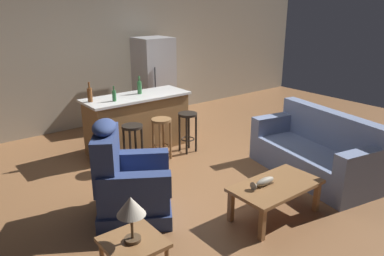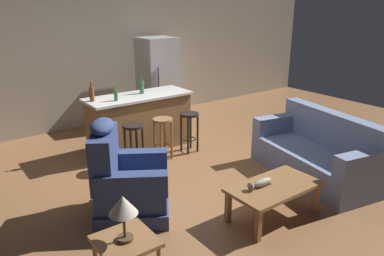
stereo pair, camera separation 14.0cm
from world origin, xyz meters
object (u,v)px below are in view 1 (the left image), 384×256
Objects in this scene: couch at (316,153)px; end_table at (134,250)px; bottle_wine_dark at (90,94)px; refrigerator at (154,80)px; coffee_table at (276,188)px; bar_stool_right at (188,125)px; recliner_near_lamp at (127,183)px; bottle_tall_green at (139,87)px; table_lamp at (131,208)px; kitchen_island at (138,122)px; bottle_short_amber at (114,95)px; fish_figurine at (263,182)px; bar_stool_left at (133,138)px; bar_stool_middle at (162,131)px.

end_table is at bearing 19.51° from couch.
end_table is 3.31m from bottle_wine_dark.
refrigerator is at bearing 30.60° from bottle_wine_dark.
coffee_table is 2.31m from bar_stool_right.
recliner_near_lamp is 3.94× the size of bottle_tall_green.
bottle_tall_green is (1.30, 1.89, 0.64)m from recliner_near_lamp.
table_lamp is 3.40m from bar_stool_right.
bottle_tall_green is (-0.49, 0.71, 0.59)m from bar_stool_right.
recliner_near_lamp is at bearing -123.39° from kitchen_island.
bottle_short_amber is (-0.57, -0.19, -0.02)m from bottle_tall_green.
table_lamp is (-1.96, -0.11, 0.50)m from coffee_table.
bottle_wine_dark is at bearing 152.70° from bar_stool_right.
bottle_short_amber is at bearing 99.94° from fish_figurine.
coffee_table is at bearing 27.04° from couch.
bottle_short_amber is 0.77× the size of bottle_wine_dark.
kitchen_island reaches higher than bar_stool_left.
bar_stool_right is at bearing -105.58° from refrigerator.
coffee_table is at bearing 3.13° from end_table.
refrigerator reaches higher than bottle_tall_green.
table_lamp is at bearing -144.00° from end_table.
bottle_wine_dark reaches higher than bottle_short_amber.
table_lamp is at bearing -128.05° from bar_stool_middle.
refrigerator is at bearing 49.50° from bar_stool_left.
end_table is at bearing -119.28° from bar_stool_left.
bottle_tall_green is at bearing 51.54° from bar_stool_left.
refrigerator is (-0.41, 3.71, 0.54)m from couch.
bottle_short_amber is at bearing -161.39° from bottle_tall_green.
table_lamp reaches higher than bar_stool_left.
fish_figurine is 0.50× the size of bar_stool_middle.
bar_stool_right is 0.39× the size of refrigerator.
table_lamp is at bearing 19.54° from couch.
bottle_short_amber is at bearing 135.92° from bar_stool_middle.
bar_stool_left is (1.34, 2.38, -0.40)m from table_lamp.
couch is (1.51, 0.32, -0.12)m from fish_figurine.
kitchen_island is 7.44× the size of bottle_short_amber.
end_table is 0.82× the size of bar_stool_right.
bar_stool_left reaches higher than coffee_table.
bottle_short_amber is at bearing 153.99° from bar_stool_right.
bottle_wine_dark is at bearing 71.96° from end_table.
bottle_short_amber is (-1.06, 0.52, 0.57)m from bar_stool_right.
bottle_short_amber is (-0.01, 0.52, 0.57)m from bar_stool_left.
bottle_wine_dark is at bearing 140.15° from bar_stool_middle.
end_table is 3.02m from bar_stool_middle.
bar_stool_middle is 2.23× the size of bottle_tall_green.
bottle_tall_green is at bearing -131.74° from refrigerator.
bar_stool_left and bar_stool_middle have the same top height.
couch reaches higher than bar_stool_middle.
bottle_wine_dark is (1.01, 3.09, 0.20)m from table_lamp.
refrigerator reaches higher than end_table.
fish_figurine is 2.25m from bar_stool_left.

